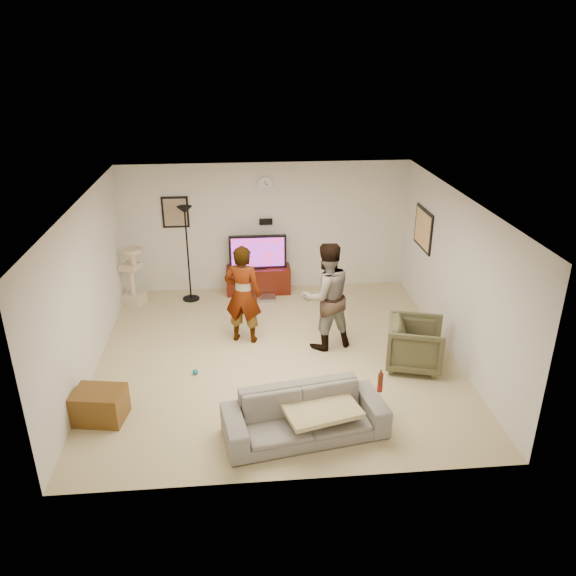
{
  "coord_description": "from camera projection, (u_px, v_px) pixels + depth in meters",
  "views": [
    {
      "loc": [
        -0.52,
        -7.64,
        4.5
      ],
      "look_at": [
        0.2,
        0.2,
        1.07
      ],
      "focal_mm": 34.98,
      "sensor_mm": 36.0,
      "label": 1
    }
  ],
  "objects": [
    {
      "name": "sofa",
      "position": [
        305.0,
        415.0,
        6.93
      ],
      "size": [
        2.11,
        1.12,
        0.59
      ],
      "primitive_type": "imported",
      "rotation": [
        0.0,
        0.0,
        0.17
      ],
      "color": "slate",
      "rests_on": "floor"
    },
    {
      "name": "picture_right",
      "position": [
        423.0,
        229.0,
        9.91
      ],
      "size": [
        0.03,
        0.78,
        0.62
      ],
      "primitive_type": "cube",
      "color": "tan",
      "rests_on": "wall_right"
    },
    {
      "name": "floor",
      "position": [
        277.0,
        356.0,
        8.82
      ],
      "size": [
        5.5,
        5.5,
        0.02
      ],
      "primitive_type": "cube",
      "color": "#C0B483",
      "rests_on": "ground"
    },
    {
      "name": "armchair",
      "position": [
        415.0,
        344.0,
        8.4
      ],
      "size": [
        1.01,
        1.0,
        0.75
      ],
      "primitive_type": "imported",
      "rotation": [
        0.0,
        0.0,
        1.28
      ],
      "color": "#48472E",
      "rests_on": "floor"
    },
    {
      "name": "person_right",
      "position": [
        326.0,
        296.0,
        8.77
      ],
      "size": [
        1.01,
        0.89,
        1.76
      ],
      "primitive_type": "imported",
      "rotation": [
        0.0,
        0.0,
        3.44
      ],
      "color": "#2F5B84",
      "rests_on": "floor"
    },
    {
      "name": "console_box",
      "position": [
        265.0,
        298.0,
        10.73
      ],
      "size": [
        0.4,
        0.3,
        0.07
      ],
      "primitive_type": "cube",
      "color": "#B5B4BA",
      "rests_on": "floor"
    },
    {
      "name": "wall_clock",
      "position": [
        265.0,
        184.0,
        10.46
      ],
      "size": [
        0.26,
        0.04,
        0.26
      ],
      "primitive_type": "cylinder",
      "rotation": [
        1.57,
        0.0,
        0.0
      ],
      "color": "silver",
      "rests_on": "wall_back"
    },
    {
      "name": "person_left",
      "position": [
        243.0,
        294.0,
        8.97
      ],
      "size": [
        0.69,
        0.54,
        1.65
      ],
      "primitive_type": "imported",
      "rotation": [
        0.0,
        0.0,
        2.86
      ],
      "color": "#91919B",
      "rests_on": "floor"
    },
    {
      "name": "picture_back",
      "position": [
        175.0,
        212.0,
        10.53
      ],
      "size": [
        0.42,
        0.03,
        0.52
      ],
      "primitive_type": "cube",
      "color": "#89735C",
      "rests_on": "wall_back"
    },
    {
      "name": "cat_tree",
      "position": [
        131.0,
        277.0,
        10.34
      ],
      "size": [
        0.47,
        0.47,
        1.12
      ],
      "primitive_type": "cube",
      "rotation": [
        0.0,
        0.0,
        -0.37
      ],
      "color": "beige",
      "rests_on": "floor"
    },
    {
      "name": "wall_front",
      "position": [
        295.0,
        386.0,
        5.81
      ],
      "size": [
        5.5,
        0.04,
        2.5
      ],
      "primitive_type": "cube",
      "color": "silver",
      "rests_on": "floor"
    },
    {
      "name": "wall_right",
      "position": [
        456.0,
        276.0,
        8.55
      ],
      "size": [
        0.04,
        5.5,
        2.5
      ],
      "primitive_type": "cube",
      "color": "silver",
      "rests_on": "floor"
    },
    {
      "name": "side_table",
      "position": [
        100.0,
        405.0,
        7.25
      ],
      "size": [
        0.71,
        0.58,
        0.42
      ],
      "primitive_type": "cube",
      "rotation": [
        0.0,
        0.0,
        -0.17
      ],
      "color": "#543613",
      "rests_on": "floor"
    },
    {
      "name": "floor_lamp",
      "position": [
        188.0,
        255.0,
        10.41
      ],
      "size": [
        0.32,
        0.32,
        1.82
      ],
      "primitive_type": "cylinder",
      "color": "black",
      "rests_on": "floor"
    },
    {
      "name": "wall_back",
      "position": [
        266.0,
        227.0,
        10.83
      ],
      "size": [
        5.5,
        0.04,
        2.5
      ],
      "primitive_type": "cube",
      "color": "silver",
      "rests_on": "floor"
    },
    {
      "name": "tv",
      "position": [
        258.0,
        252.0,
        10.76
      ],
      "size": [
        1.1,
        0.08,
        0.65
      ],
      "primitive_type": "cube",
      "color": "black",
      "rests_on": "tv_stand"
    },
    {
      "name": "beer_bottle",
      "position": [
        380.0,
        383.0,
        6.84
      ],
      "size": [
        0.06,
        0.06,
        0.25
      ],
      "primitive_type": "cylinder",
      "color": "#58200D",
      "rests_on": "sofa"
    },
    {
      "name": "toy_ball",
      "position": [
        195.0,
        372.0,
        8.3
      ],
      "size": [
        0.09,
        0.09,
        0.09
      ],
      "primitive_type": "sphere",
      "color": "#126E8E",
      "rests_on": "floor"
    },
    {
      "name": "ceiling",
      "position": [
        275.0,
        200.0,
        7.82
      ],
      "size": [
        5.5,
        5.5,
        0.02
      ],
      "primitive_type": "cube",
      "color": "white",
      "rests_on": "wall_back"
    },
    {
      "name": "throw_blanket",
      "position": [
        320.0,
        407.0,
        6.9
      ],
      "size": [
        1.05,
        0.91,
        0.06
      ],
      "primitive_type": "cube",
      "rotation": [
        0.0,
        0.0,
        0.26
      ],
      "color": "#D7C687",
      "rests_on": "sofa"
    },
    {
      "name": "wall_left",
      "position": [
        86.0,
        289.0,
        8.09
      ],
      "size": [
        0.04,
        5.5,
        2.5
      ],
      "primitive_type": "cube",
      "color": "silver",
      "rests_on": "floor"
    },
    {
      "name": "wall_speaker",
      "position": [
        266.0,
        222.0,
        10.72
      ],
      "size": [
        0.25,
        0.1,
        0.1
      ],
      "primitive_type": "cube",
      "color": "black",
      "rests_on": "wall_back"
    },
    {
      "name": "tv_stand",
      "position": [
        258.0,
        280.0,
        10.99
      ],
      "size": [
        1.24,
        0.45,
        0.52
      ],
      "primitive_type": "cube",
      "color": "#401108",
      "rests_on": "floor"
    },
    {
      "name": "tv_screen",
      "position": [
        258.0,
        252.0,
        10.71
      ],
      "size": [
        1.01,
        0.01,
        0.57
      ],
      "primitive_type": "cube",
      "color": "#5423DC",
      "rests_on": "tv"
    }
  ]
}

